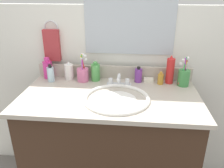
# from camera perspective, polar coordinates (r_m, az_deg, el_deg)

# --- Properties ---
(vanity_cabinet) EXTENTS (1.03, 0.52, 0.78)m
(vanity_cabinet) POSITION_cam_1_polar(r_m,az_deg,el_deg) (1.59, -0.51, -16.30)
(vanity_cabinet) COLOR #382316
(vanity_cabinet) RESTS_ON ground_plane
(countertop) EXTENTS (1.07, 0.57, 0.03)m
(countertop) POSITION_cam_1_polar(r_m,az_deg,el_deg) (1.37, -0.57, -3.16)
(countertop) COLOR #B2A899
(countertop) RESTS_ON vanity_cabinet
(backsplash) EXTENTS (1.07, 0.02, 0.09)m
(backsplash) POSITION_cam_1_polar(r_m,az_deg,el_deg) (1.60, 0.45, 3.03)
(backsplash) COLOR #B2A899
(backsplash) RESTS_ON countertop
(back_wall) EXTENTS (2.17, 0.04, 1.30)m
(back_wall) POSITION_cam_1_polar(r_m,az_deg,el_deg) (1.73, 0.61, -2.56)
(back_wall) COLOR silver
(back_wall) RESTS_ON ground_plane
(mirror_panel) EXTENTS (0.60, 0.01, 0.56)m
(mirror_panel) POSITION_cam_1_polar(r_m,az_deg,el_deg) (1.54, 4.52, 17.70)
(mirror_panel) COLOR #B2BCC6
(towel_ring) EXTENTS (0.10, 0.01, 0.10)m
(towel_ring) POSITION_cam_1_polar(r_m,az_deg,el_deg) (1.66, -15.07, 13.55)
(towel_ring) COLOR silver
(hand_towel) EXTENTS (0.11, 0.04, 0.22)m
(hand_towel) POSITION_cam_1_polar(r_m,az_deg,el_deg) (1.66, -14.85, 9.37)
(hand_towel) COLOR #A53338
(sink_basin) EXTENTS (0.39, 0.39, 0.11)m
(sink_basin) POSITION_cam_1_polar(r_m,az_deg,el_deg) (1.32, 1.14, -5.02)
(sink_basin) COLOR white
(sink_basin) RESTS_ON countertop
(faucet) EXTENTS (0.16, 0.10, 0.08)m
(faucet) POSITION_cam_1_polar(r_m,az_deg,el_deg) (1.47, 1.74, 0.53)
(faucet) COLOR silver
(faucet) RESTS_ON countertop
(bottle_oil_amber) EXTENTS (0.04, 0.04, 0.08)m
(bottle_oil_amber) POSITION_cam_1_polar(r_m,az_deg,el_deg) (1.54, 12.10, 1.30)
(bottle_oil_amber) COLOR gold
(bottle_oil_amber) RESTS_ON countertop
(bottle_soap_pink) EXTENTS (0.06, 0.06, 0.15)m
(bottle_soap_pink) POSITION_cam_1_polar(r_m,az_deg,el_deg) (1.66, -15.83, 3.66)
(bottle_soap_pink) COLOR #D8338C
(bottle_soap_pink) RESTS_ON countertop
(bottle_toner_green) EXTENTS (0.06, 0.06, 0.13)m
(bottle_toner_green) POSITION_cam_1_polar(r_m,az_deg,el_deg) (1.56, -4.17, 3.00)
(bottle_toner_green) COLOR #4C9E4C
(bottle_toner_green) RESTS_ON countertop
(bottle_spray_red) EXTENTS (0.05, 0.05, 0.19)m
(bottle_spray_red) POSITION_cam_1_polar(r_m,az_deg,el_deg) (1.55, 14.41, 3.28)
(bottle_spray_red) COLOR red
(bottle_spray_red) RESTS_ON countertop
(bottle_cream_purple) EXTENTS (0.05, 0.05, 0.11)m
(bottle_cream_purple) POSITION_cam_1_polar(r_m,az_deg,el_deg) (1.54, 6.65, 2.21)
(bottle_cream_purple) COLOR #7A3899
(bottle_cream_purple) RESTS_ON countertop
(bottle_lotion_white) EXTENTS (0.06, 0.06, 0.13)m
(bottle_lotion_white) POSITION_cam_1_polar(r_m,az_deg,el_deg) (1.61, -10.75, 3.13)
(bottle_lotion_white) COLOR white
(bottle_lotion_white) RESTS_ON countertop
(bottle_gel_clear) EXTENTS (0.05, 0.05, 0.12)m
(bottle_gel_clear) POSITION_cam_1_polar(r_m,az_deg,el_deg) (1.59, -15.16, 2.43)
(bottle_gel_clear) COLOR silver
(bottle_gel_clear) RESTS_ON countertop
(cup_green) EXTENTS (0.08, 0.09, 0.19)m
(cup_green) POSITION_cam_1_polar(r_m,az_deg,el_deg) (1.54, 17.57, 1.66)
(cup_green) COLOR #3F8C47
(cup_green) RESTS_ON countertop
(cup_pink) EXTENTS (0.08, 0.09, 0.19)m
(cup_pink) POSITION_cam_1_polar(r_m,az_deg,el_deg) (1.56, -7.32, 2.56)
(cup_pink) COLOR #D16693
(cup_pink) RESTS_ON countertop
(soap_bar) EXTENTS (0.06, 0.04, 0.02)m
(soap_bar) POSITION_cam_1_polar(r_m,az_deg,el_deg) (1.57, 9.18, 1.02)
(soap_bar) COLOR white
(soap_bar) RESTS_ON countertop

